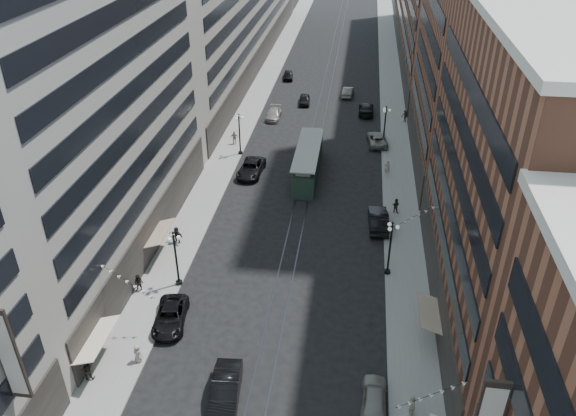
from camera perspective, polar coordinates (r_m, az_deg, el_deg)
The scene contains 32 objects.
ground at distance 76.77m, azimuth 2.70°, elevation 6.64°, with size 220.00×220.00×0.00m, color black.
sidewalk_west at distance 87.32m, azimuth -4.01°, elevation 9.76°, with size 4.00×180.00×0.15m, color gray.
sidewalk_east at distance 85.92m, azimuth 10.73°, elevation 8.92°, with size 4.00×180.00×0.15m, color gray.
rail_west at distance 85.99m, azimuth 2.84°, elevation 9.40°, with size 0.12×180.00×0.02m, color #2D2D33.
rail_east at distance 85.90m, azimuth 3.78°, elevation 9.35°, with size 0.12×180.00×0.02m, color #2D2D33.
building_west_mid at distance 51.42m, azimuth -19.30°, elevation 9.18°, with size 8.00×36.00×28.00m, color gray.
building_east_mid at distance 44.06m, azimuth 21.71°, elevation 2.15°, with size 8.00×30.00×24.00m, color brown.
lamppost_sw_far at distance 49.56m, azimuth -11.32°, elevation -4.88°, with size 1.03×1.14×5.52m.
lamppost_sw_mid at distance 72.26m, azimuth -4.95°, elevation 7.63°, with size 1.03×1.14×5.52m.
lamppost_se_far at distance 50.70m, azimuth 10.33°, elevation -3.85°, with size 1.03×1.14×5.52m.
lamppost_se_mid at distance 75.43m, azimuth 9.81°, elevation 8.32°, with size 1.03×1.14×5.52m.
streetcar at distance 67.62m, azimuth 2.02°, elevation 4.62°, with size 2.79×12.59×3.48m.
car_2 at distance 47.22m, azimuth -11.86°, elevation -10.74°, with size 2.41×5.23×1.45m, color black.
car_4 at distance 41.01m, azimuth 8.74°, elevation -18.46°, with size 1.72×4.26×1.45m, color gray.
car_5 at distance 40.96m, azimuth -6.38°, elevation -17.96°, with size 1.89×5.41×1.78m, color black.
pedestrian_1 at distance 44.48m, azimuth -15.05°, elevation -14.09°, with size 0.74×0.41×1.52m, color gray.
pedestrian_2 at distance 50.72m, azimuth -14.90°, elevation -7.40°, with size 0.84×0.46×1.74m, color black.
pedestrian_4 at distance 40.54m, azimuth 12.49°, elevation -19.09°, with size 1.03×0.47×1.76m, color beige.
car_7 at distance 68.18m, azimuth -3.77°, elevation 4.05°, with size 2.67×5.78×1.61m, color black.
car_8 at distance 84.50m, azimuth -1.45°, elevation 9.54°, with size 1.97×4.85×1.41m, color gray.
car_9 at distance 101.81m, azimuth 0.01°, elevation 13.33°, with size 1.64×4.08×1.39m, color black.
car_10 at distance 58.45m, azimuth 9.16°, elevation -1.17°, with size 1.89×5.43×1.79m, color black.
car_11 at distance 76.91m, azimuth 9.05°, elevation 6.93°, with size 2.46×5.34×1.48m, color slate.
car_12 at distance 86.99m, azimuth 7.95°, elevation 9.95°, with size 2.20×5.41×1.57m, color black.
car_13 at distance 90.17m, azimuth 1.69°, elevation 10.94°, with size 1.65×4.11×1.40m, color black.
car_14 at distance 93.98m, azimuth 6.09°, elevation 11.66°, with size 1.57×4.50×1.48m, color #626057.
pedestrian_5 at distance 56.21m, azimuth -11.24°, elevation -2.69°, with size 1.60×0.46×1.73m, color black.
pedestrian_6 at distance 75.98m, azimuth -5.46°, elevation 7.15°, with size 1.08×0.49×1.84m, color #A59A88.
pedestrian_7 at distance 61.10m, azimuth 10.89°, elevation 0.26°, with size 0.80×0.44×1.64m, color black.
pedestrian_8 at distance 68.64m, azimuth 10.03°, elevation 4.10°, with size 0.70×0.46×1.92m, color #B6A897.
pedestrian_9 at distance 84.57m, azimuth 11.83°, elevation 9.15°, with size 1.16×0.48×1.79m, color black.
pedestrian_extra_0 at distance 44.22m, azimuth -19.77°, elevation -15.17°, with size 0.88×0.48×1.81m, color black.
Camera 1 is at (5.52, -9.71, 31.68)m, focal length 35.00 mm.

